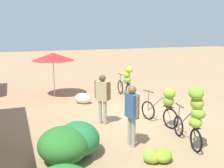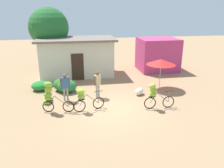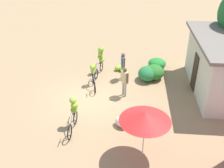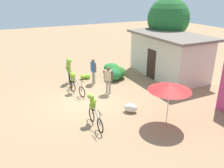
{
  "view_description": "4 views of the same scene",
  "coord_description": "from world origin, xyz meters",
  "px_view_note": "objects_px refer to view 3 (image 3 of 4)",
  "views": [
    {
      "loc": [
        -8.38,
        4.35,
        3.07
      ],
      "look_at": [
        0.47,
        1.04,
        1.11
      ],
      "focal_mm": 43.13,
      "sensor_mm": 36.0,
      "label": 1
    },
    {
      "loc": [
        -1.72,
        -10.81,
        5.14
      ],
      "look_at": [
        0.43,
        1.62,
        0.84
      ],
      "focal_mm": 35.67,
      "sensor_mm": 36.0,
      "label": 2
    },
    {
      "loc": [
        11.38,
        2.08,
        7.4
      ],
      "look_at": [
        0.35,
        1.12,
        1.11
      ],
      "focal_mm": 41.76,
      "sensor_mm": 36.0,
      "label": 3
    },
    {
      "loc": [
        11.06,
        -3.7,
        5.64
      ],
      "look_at": [
        0.56,
        1.46,
        0.97
      ],
      "focal_mm": 37.4,
      "sensor_mm": 36.0,
      "label": 4
    }
  ],
  "objects_px": {
    "market_umbrella": "(145,117)",
    "produce_sack": "(122,122)",
    "bicycle_near_pile": "(93,74)",
    "building_low": "(224,65)",
    "person_vendor": "(125,79)",
    "bicycle_leftmost": "(100,58)",
    "bicycle_center_loaded": "(73,112)",
    "person_bystander": "(123,63)",
    "banana_pile_on_ground": "(121,68)"
  },
  "relations": [
    {
      "from": "bicycle_leftmost",
      "to": "person_bystander",
      "type": "xyz_separation_m",
      "value": [
        0.71,
        1.41,
        0.01
      ]
    },
    {
      "from": "produce_sack",
      "to": "person_vendor",
      "type": "relative_size",
      "value": 0.43
    },
    {
      "from": "building_low",
      "to": "bicycle_leftmost",
      "type": "bearing_deg",
      "value": -102.69
    },
    {
      "from": "banana_pile_on_ground",
      "to": "person_bystander",
      "type": "height_order",
      "value": "person_bystander"
    },
    {
      "from": "bicycle_leftmost",
      "to": "bicycle_center_loaded",
      "type": "xyz_separation_m",
      "value": [
        5.43,
        -0.5,
        -0.16
      ]
    },
    {
      "from": "banana_pile_on_ground",
      "to": "person_vendor",
      "type": "relative_size",
      "value": 0.52
    },
    {
      "from": "building_low",
      "to": "bicycle_center_loaded",
      "type": "xyz_separation_m",
      "value": [
        3.91,
        -7.26,
        -0.67
      ]
    },
    {
      "from": "market_umbrella",
      "to": "bicycle_center_loaded",
      "type": "relative_size",
      "value": 1.18
    },
    {
      "from": "bicycle_near_pile",
      "to": "bicycle_center_loaded",
      "type": "distance_m",
      "value": 3.75
    },
    {
      "from": "produce_sack",
      "to": "market_umbrella",
      "type": "bearing_deg",
      "value": 28.46
    },
    {
      "from": "bicycle_center_loaded",
      "to": "produce_sack",
      "type": "xyz_separation_m",
      "value": [
        -0.23,
        2.08,
        -0.61
      ]
    },
    {
      "from": "market_umbrella",
      "to": "produce_sack",
      "type": "height_order",
      "value": "market_umbrella"
    },
    {
      "from": "produce_sack",
      "to": "banana_pile_on_ground",
      "type": "bearing_deg",
      "value": -176.48
    },
    {
      "from": "building_low",
      "to": "bicycle_center_loaded",
      "type": "bearing_deg",
      "value": -61.73
    },
    {
      "from": "building_low",
      "to": "bicycle_center_loaded",
      "type": "distance_m",
      "value": 8.27
    },
    {
      "from": "building_low",
      "to": "bicycle_near_pile",
      "type": "bearing_deg",
      "value": -88.59
    },
    {
      "from": "person_vendor",
      "to": "person_bystander",
      "type": "bearing_deg",
      "value": -174.79
    },
    {
      "from": "bicycle_leftmost",
      "to": "bicycle_center_loaded",
      "type": "bearing_deg",
      "value": -5.25
    },
    {
      "from": "person_bystander",
      "to": "produce_sack",
      "type": "bearing_deg",
      "value": 2.19
    },
    {
      "from": "produce_sack",
      "to": "person_bystander",
      "type": "distance_m",
      "value": 4.56
    },
    {
      "from": "bicycle_center_loaded",
      "to": "person_vendor",
      "type": "xyz_separation_m",
      "value": [
        -2.84,
        2.08,
        0.17
      ]
    },
    {
      "from": "market_umbrella",
      "to": "produce_sack",
      "type": "bearing_deg",
      "value": -151.54
    },
    {
      "from": "banana_pile_on_ground",
      "to": "produce_sack",
      "type": "distance_m",
      "value": 5.51
    },
    {
      "from": "bicycle_leftmost",
      "to": "bicycle_center_loaded",
      "type": "distance_m",
      "value": 5.45
    },
    {
      "from": "banana_pile_on_ground",
      "to": "produce_sack",
      "type": "xyz_separation_m",
      "value": [
        5.5,
        0.34,
        0.06
      ]
    },
    {
      "from": "building_low",
      "to": "bicycle_near_pile",
      "type": "height_order",
      "value": "building_low"
    },
    {
      "from": "market_umbrella",
      "to": "banana_pile_on_ground",
      "type": "height_order",
      "value": "market_umbrella"
    },
    {
      "from": "building_low",
      "to": "bicycle_leftmost",
      "type": "distance_m",
      "value": 6.95
    },
    {
      "from": "bicycle_near_pile",
      "to": "produce_sack",
      "type": "distance_m",
      "value": 3.97
    },
    {
      "from": "market_umbrella",
      "to": "bicycle_center_loaded",
      "type": "distance_m",
      "value": 3.46
    },
    {
      "from": "market_umbrella",
      "to": "bicycle_near_pile",
      "type": "bearing_deg",
      "value": -152.64
    },
    {
      "from": "person_bystander",
      "to": "building_low",
      "type": "bearing_deg",
      "value": 81.39
    },
    {
      "from": "building_low",
      "to": "person_vendor",
      "type": "relative_size",
      "value": 3.72
    },
    {
      "from": "market_umbrella",
      "to": "bicycle_center_loaded",
      "type": "bearing_deg",
      "value": -115.82
    },
    {
      "from": "bicycle_leftmost",
      "to": "person_vendor",
      "type": "xyz_separation_m",
      "value": [
        2.59,
        1.58,
        0.0
      ]
    },
    {
      "from": "bicycle_leftmost",
      "to": "produce_sack",
      "type": "xyz_separation_m",
      "value": [
        5.2,
        1.58,
        -0.77
      ]
    },
    {
      "from": "building_low",
      "to": "person_vendor",
      "type": "distance_m",
      "value": 5.32
    },
    {
      "from": "bicycle_center_loaded",
      "to": "produce_sack",
      "type": "bearing_deg",
      "value": 96.26
    },
    {
      "from": "building_low",
      "to": "bicycle_leftmost",
      "type": "height_order",
      "value": "building_low"
    },
    {
      "from": "banana_pile_on_ground",
      "to": "person_vendor",
      "type": "bearing_deg",
      "value": 6.67
    },
    {
      "from": "market_umbrella",
      "to": "banana_pile_on_ground",
      "type": "bearing_deg",
      "value": -170.16
    },
    {
      "from": "bicycle_leftmost",
      "to": "banana_pile_on_ground",
      "type": "bearing_deg",
      "value": 103.64
    },
    {
      "from": "bicycle_near_pile",
      "to": "bicycle_center_loaded",
      "type": "xyz_separation_m",
      "value": [
        3.73,
        -0.31,
        0.07
      ]
    },
    {
      "from": "produce_sack",
      "to": "person_bystander",
      "type": "height_order",
      "value": "person_bystander"
    },
    {
      "from": "bicycle_near_pile",
      "to": "person_vendor",
      "type": "relative_size",
      "value": 1.01
    },
    {
      "from": "market_umbrella",
      "to": "building_low",
      "type": "bearing_deg",
      "value": 141.36
    },
    {
      "from": "bicycle_leftmost",
      "to": "bicycle_center_loaded",
      "type": "relative_size",
      "value": 0.98
    },
    {
      "from": "person_bystander",
      "to": "person_vendor",
      "type": "bearing_deg",
      "value": 5.21
    },
    {
      "from": "building_low",
      "to": "person_bystander",
      "type": "height_order",
      "value": "building_low"
    },
    {
      "from": "person_vendor",
      "to": "bicycle_center_loaded",
      "type": "bearing_deg",
      "value": -36.26
    }
  ]
}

